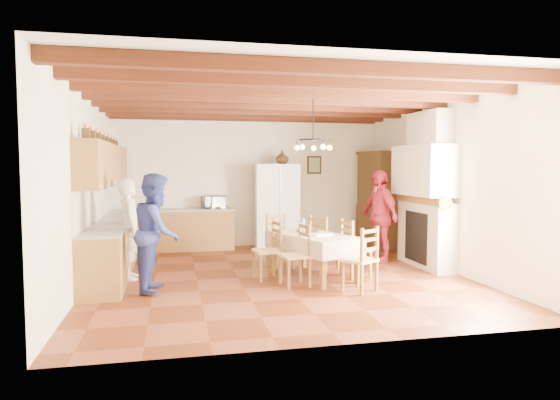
% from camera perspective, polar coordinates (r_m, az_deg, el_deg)
% --- Properties ---
extents(floor, '(6.00, 6.50, 0.02)m').
position_cam_1_polar(floor, '(8.40, -0.24, -8.76)').
color(floor, '#52220D').
rests_on(floor, ground).
extents(ceiling, '(6.00, 6.50, 0.02)m').
position_cam_1_polar(ceiling, '(8.27, -0.25, 12.10)').
color(ceiling, white).
rests_on(ceiling, ground).
extents(wall_back, '(6.00, 0.02, 3.00)m').
position_cam_1_polar(wall_back, '(11.40, -3.63, 2.26)').
color(wall_back, beige).
rests_on(wall_back, ground).
extents(wall_front, '(6.00, 0.02, 3.00)m').
position_cam_1_polar(wall_front, '(5.06, 7.40, 0.06)').
color(wall_front, beige).
rests_on(wall_front, ground).
extents(wall_left, '(0.02, 6.50, 3.00)m').
position_cam_1_polar(wall_left, '(8.13, -21.49, 1.29)').
color(wall_left, beige).
rests_on(wall_left, ground).
extents(wall_right, '(0.02, 6.50, 3.00)m').
position_cam_1_polar(wall_right, '(9.30, 18.24, 1.67)').
color(wall_right, beige).
rests_on(wall_right, ground).
extents(ceiling_beams, '(6.00, 6.30, 0.16)m').
position_cam_1_polar(ceiling_beams, '(8.26, -0.24, 11.41)').
color(ceiling_beams, '#34140A').
rests_on(ceiling_beams, ground).
extents(lower_cabinets_left, '(0.60, 4.30, 0.86)m').
position_cam_1_polar(lower_cabinets_left, '(9.23, -18.36, -5.02)').
color(lower_cabinets_left, brown).
rests_on(lower_cabinets_left, ground).
extents(lower_cabinets_back, '(2.30, 0.60, 0.86)m').
position_cam_1_polar(lower_cabinets_back, '(11.05, -11.35, -3.43)').
color(lower_cabinets_back, brown).
rests_on(lower_cabinets_back, ground).
extents(countertop_left, '(0.62, 4.30, 0.04)m').
position_cam_1_polar(countertop_left, '(9.17, -18.42, -2.24)').
color(countertop_left, gray).
rests_on(countertop_left, lower_cabinets_left).
extents(countertop_back, '(2.34, 0.62, 0.04)m').
position_cam_1_polar(countertop_back, '(11.01, -11.38, -1.11)').
color(countertop_back, gray).
rests_on(countertop_back, lower_cabinets_back).
extents(backsplash_left, '(0.03, 4.30, 0.60)m').
position_cam_1_polar(backsplash_left, '(9.18, -20.23, -0.27)').
color(backsplash_left, white).
rests_on(backsplash_left, ground).
extents(backsplash_back, '(2.30, 0.03, 0.60)m').
position_cam_1_polar(backsplash_back, '(11.27, -11.42, 0.64)').
color(backsplash_back, white).
rests_on(backsplash_back, ground).
extents(upper_cabinets, '(0.35, 4.20, 0.70)m').
position_cam_1_polar(upper_cabinets, '(9.13, -19.33, 3.81)').
color(upper_cabinets, brown).
rests_on(upper_cabinets, ground).
extents(fireplace, '(0.56, 1.60, 2.80)m').
position_cam_1_polar(fireplace, '(9.33, 16.07, 1.11)').
color(fireplace, beige).
rests_on(fireplace, ground).
extents(wall_picture, '(0.34, 0.03, 0.42)m').
position_cam_1_polar(wall_picture, '(11.70, 3.93, 4.02)').
color(wall_picture, black).
rests_on(wall_picture, ground).
extents(refrigerator, '(1.00, 0.85, 1.87)m').
position_cam_1_polar(refrigerator, '(11.03, -0.39, -0.73)').
color(refrigerator, white).
rests_on(refrigerator, floor).
extents(hutch, '(0.58, 1.22, 2.15)m').
position_cam_1_polar(hutch, '(11.30, 11.02, 0.02)').
color(hutch, '#372310').
rests_on(hutch, floor).
extents(dining_table, '(1.35, 1.83, 0.72)m').
position_cam_1_polar(dining_table, '(8.20, 3.75, -4.48)').
color(dining_table, beige).
rests_on(dining_table, floor).
extents(chandelier, '(0.47, 0.47, 0.03)m').
position_cam_1_polar(chandelier, '(8.12, 3.80, 6.85)').
color(chandelier, black).
rests_on(chandelier, ground).
extents(chair_left_near, '(0.46, 0.47, 0.96)m').
position_cam_1_polar(chair_left_near, '(7.67, 1.68, -6.25)').
color(chair_left_near, brown).
rests_on(chair_left_near, floor).
extents(chair_left_far, '(0.46, 0.47, 0.96)m').
position_cam_1_polar(chair_left_far, '(8.09, -1.48, -5.71)').
color(chair_left_far, brown).
rests_on(chair_left_far, floor).
extents(chair_right_near, '(0.46, 0.48, 0.96)m').
position_cam_1_polar(chair_right_near, '(8.34, 8.67, -5.46)').
color(chair_right_near, brown).
rests_on(chair_right_near, floor).
extents(chair_right_far, '(0.57, 0.57, 0.96)m').
position_cam_1_polar(chair_right_far, '(8.89, 5.05, -4.85)').
color(chair_right_far, brown).
rests_on(chair_right_far, floor).
extents(chair_end_near, '(0.57, 0.56, 0.96)m').
position_cam_1_polar(chair_end_near, '(7.42, 9.10, -6.64)').
color(chair_end_near, brown).
rests_on(chair_end_near, floor).
extents(chair_end_far, '(0.50, 0.49, 0.96)m').
position_cam_1_polar(chair_end_far, '(9.00, 0.01, -4.72)').
color(chair_end_far, brown).
rests_on(chair_end_far, floor).
extents(person_man, '(0.45, 0.63, 1.63)m').
position_cam_1_polar(person_man, '(8.42, -16.77, -3.18)').
color(person_man, silver).
rests_on(person_man, floor).
extents(person_woman_blue, '(0.74, 0.91, 1.73)m').
position_cam_1_polar(person_woman_blue, '(7.57, -13.91, -3.56)').
color(person_woman_blue, navy).
rests_on(person_woman_blue, floor).
extents(person_woman_red, '(0.61, 1.09, 1.76)m').
position_cam_1_polar(person_woman_red, '(9.67, 11.32, -1.81)').
color(person_woman_red, '#B12336').
rests_on(person_woman_red, floor).
extents(microwave, '(0.55, 0.44, 0.27)m').
position_cam_1_polar(microwave, '(11.03, -7.55, -0.24)').
color(microwave, silver).
rests_on(microwave, countertop_back).
extents(fridge_vase, '(0.35, 0.35, 0.30)m').
position_cam_1_polar(fridge_vase, '(11.02, 0.24, 4.91)').
color(fridge_vase, '#372310').
rests_on(fridge_vase, refrigerator).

